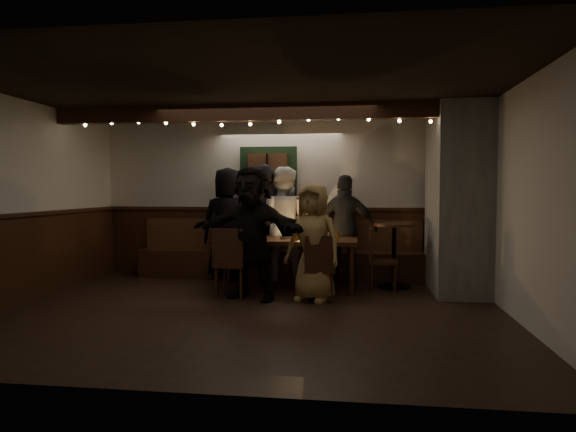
# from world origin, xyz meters

# --- Properties ---
(room) EXTENTS (6.02, 5.01, 2.62)m
(room) POSITION_xyz_m (1.07, 1.42, 1.07)
(room) COLOR black
(room) RESTS_ON ground
(dining_table) EXTENTS (2.05, 0.88, 0.89)m
(dining_table) POSITION_xyz_m (0.24, 1.40, 0.67)
(dining_table) COLOR black
(dining_table) RESTS_ON ground
(chair_near_left) EXTENTS (0.45, 0.45, 0.93)m
(chair_near_left) POSITION_xyz_m (-0.41, 0.65, 0.53)
(chair_near_left) COLOR black
(chair_near_left) RESTS_ON ground
(chair_near_right) EXTENTS (0.47, 0.47, 0.86)m
(chair_near_right) POSITION_xyz_m (0.77, 0.59, 0.49)
(chair_near_right) COLOR black
(chair_near_right) RESTS_ON ground
(chair_end) EXTENTS (0.41, 0.41, 0.89)m
(chair_end) POSITION_xyz_m (1.55, 1.47, 0.50)
(chair_end) COLOR black
(chair_end) RESTS_ON ground
(high_top) EXTENTS (0.59, 0.59, 0.94)m
(high_top) POSITION_xyz_m (1.80, 1.71, 0.60)
(high_top) COLOR black
(high_top) RESTS_ON ground
(person_a) EXTENTS (0.89, 0.58, 1.80)m
(person_a) POSITION_xyz_m (-0.80, 2.09, 0.90)
(person_a) COLOR black
(person_a) RESTS_ON ground
(person_b) EXTENTS (0.68, 0.45, 1.85)m
(person_b) POSITION_xyz_m (-0.21, 2.10, 0.92)
(person_b) COLOR black
(person_b) RESTS_ON ground
(person_c) EXTENTS (0.96, 0.79, 1.80)m
(person_c) POSITION_xyz_m (0.08, 2.10, 0.90)
(person_c) COLOR silver
(person_c) RESTS_ON ground
(person_d) EXTENTS (1.00, 0.61, 1.50)m
(person_d) POSITION_xyz_m (0.53, 2.14, 0.75)
(person_d) COLOR brown
(person_d) RESTS_ON ground
(person_e) EXTENTS (1.04, 0.58, 1.67)m
(person_e) POSITION_xyz_m (1.08, 2.04, 0.84)
(person_e) COLOR black
(person_e) RESTS_ON ground
(person_f) EXTENTS (1.71, 1.07, 1.77)m
(person_f) POSITION_xyz_m (-0.11, 0.64, 0.88)
(person_f) COLOR black
(person_f) RESTS_ON ground
(person_g) EXTENTS (0.86, 0.70, 1.53)m
(person_g) POSITION_xyz_m (0.70, 0.63, 0.76)
(person_g) COLOR #A8884C
(person_g) RESTS_ON ground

